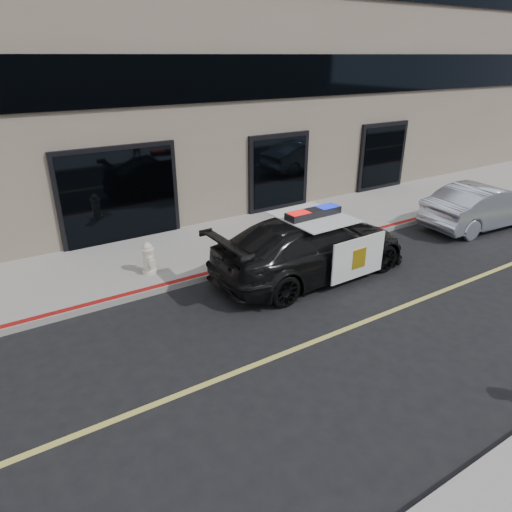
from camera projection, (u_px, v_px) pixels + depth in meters
ground at (292, 350)px, 8.64m from camera, size 120.00×120.00×0.00m
sidewalk_n at (180, 253)px, 12.67m from camera, size 60.00×3.50×0.15m
building_n at (100, 25)px, 14.33m from camera, size 60.00×7.00×12.00m
police_car at (312, 246)px, 11.32m from camera, size 2.57×5.40×1.74m
silver_sedan at (483, 206)px, 14.57m from camera, size 2.14×4.51×1.41m
fire_hydrant at (149, 259)px, 11.23m from camera, size 0.37×0.51×0.82m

